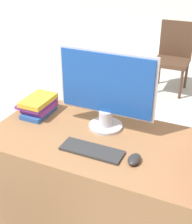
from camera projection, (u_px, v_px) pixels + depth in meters
name	position (u px, v px, depth m)	size (l,w,h in m)	color
desk	(99.00, 185.00, 2.06)	(1.36, 0.72, 0.75)	#8C603D
monitor	(106.00, 90.00, 1.88)	(0.61, 0.22, 0.50)	#B7B7BC
keyboard	(92.00, 150.00, 1.76)	(0.36, 0.13, 0.02)	#2D2D2D
mouse	(134.00, 159.00, 1.67)	(0.07, 0.11, 0.04)	#262626
book_stack	(38.00, 105.00, 2.13)	(0.20, 0.26, 0.12)	#285199
far_chair	(173.00, 54.00, 4.15)	(0.44, 0.44, 0.91)	#4C3323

